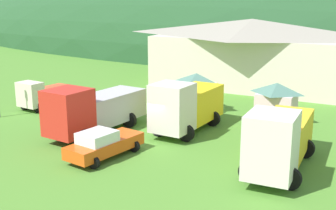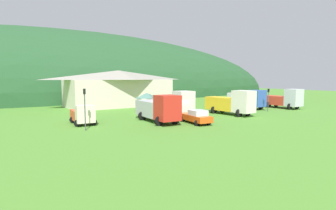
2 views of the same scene
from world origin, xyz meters
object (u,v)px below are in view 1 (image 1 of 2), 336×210
object	(u,v)px
depot_building	(251,52)
light_truck_cream	(44,94)
play_shed_cream	(196,92)
traffic_cone_near_pickup	(127,118)
flatbed_truck_yellow	(186,105)
play_shed_pink	(276,102)
crane_truck_red	(93,109)
heavy_rig_striped	(279,139)
service_pickup_orange	(103,144)

from	to	relation	value
depot_building	light_truck_cream	distance (m)	21.20
play_shed_cream	traffic_cone_near_pickup	distance (m)	6.04
light_truck_cream	flatbed_truck_yellow	bearing A→B (deg)	93.50
depot_building	play_shed_pink	bearing A→B (deg)	-63.93
crane_truck_red	heavy_rig_striped	xyz separation A→B (m)	(12.58, -0.38, 0.07)
service_pickup_orange	traffic_cone_near_pickup	bearing A→B (deg)	-147.39
crane_truck_red	traffic_cone_near_pickup	distance (m)	4.76
crane_truck_red	service_pickup_orange	distance (m)	4.67
crane_truck_red	light_truck_cream	bearing A→B (deg)	-110.22
light_truck_cream	service_pickup_orange	world-z (taller)	light_truck_cream
depot_building	flatbed_truck_yellow	distance (m)	17.59
heavy_rig_striped	service_pickup_orange	xyz separation A→B (m)	(-9.31, -2.84, -0.98)
depot_building	service_pickup_orange	bearing A→B (deg)	-91.68
flatbed_truck_yellow	traffic_cone_near_pickup	size ratio (longest dim) A/B	14.24
light_truck_cream	service_pickup_orange	xyz separation A→B (m)	(11.42, -6.95, -0.32)
light_truck_cream	traffic_cone_near_pickup	distance (m)	8.02
traffic_cone_near_pickup	flatbed_truck_yellow	bearing A→B (deg)	-9.69
depot_building	light_truck_cream	xyz separation A→B (m)	(-12.13, -17.22, -2.41)
play_shed_pink	traffic_cone_near_pickup	distance (m)	11.19
service_pickup_orange	light_truck_cream	bearing A→B (deg)	-113.43
service_pickup_orange	traffic_cone_near_pickup	distance (m)	8.44
play_shed_pink	traffic_cone_near_pickup	bearing A→B (deg)	-157.62
depot_building	heavy_rig_striped	xyz separation A→B (m)	(8.60, -21.34, -1.75)
depot_building	play_shed_cream	distance (m)	12.19
flatbed_truck_yellow	heavy_rig_striped	world-z (taller)	heavy_rig_striped
crane_truck_red	flatbed_truck_yellow	bearing A→B (deg)	128.43
depot_building	heavy_rig_striped	bearing A→B (deg)	-68.05
crane_truck_red	traffic_cone_near_pickup	bearing A→B (deg)	-172.45
light_truck_cream	heavy_rig_striped	distance (m)	21.14
light_truck_cream	flatbed_truck_yellow	size ratio (longest dim) A/B	0.72
play_shed_pink	heavy_rig_striped	xyz separation A→B (m)	(2.57, -9.02, 0.27)
play_shed_pink	flatbed_truck_yellow	size ratio (longest dim) A/B	0.44
play_shed_cream	service_pickup_orange	bearing A→B (deg)	-90.78
depot_building	play_shed_cream	xyz separation A→B (m)	(-0.55, -12.02, -1.96)
play_shed_cream	heavy_rig_striped	distance (m)	13.05
play_shed_cream	crane_truck_red	distance (m)	9.58
heavy_rig_striped	depot_building	bearing A→B (deg)	-161.37
play_shed_pink	heavy_rig_striped	world-z (taller)	heavy_rig_striped
depot_building	crane_truck_red	xyz separation A→B (m)	(-3.98, -20.96, -1.82)
play_shed_pink	flatbed_truck_yellow	distance (m)	7.06
play_shed_pink	depot_building	bearing A→B (deg)	116.07
play_shed_cream	crane_truck_red	world-z (taller)	crane_truck_red
play_shed_pink	light_truck_cream	distance (m)	18.81
depot_building	heavy_rig_striped	distance (m)	23.07
play_shed_cream	service_pickup_orange	xyz separation A→B (m)	(-0.16, -12.15, -0.77)
traffic_cone_near_pickup	play_shed_cream	bearing A→B (deg)	50.87
heavy_rig_striped	flatbed_truck_yellow	bearing A→B (deg)	-120.94
traffic_cone_near_pickup	light_truck_cream	bearing A→B (deg)	-175.08
depot_building	crane_truck_red	size ratio (longest dim) A/B	2.59
play_shed_cream	service_pickup_orange	world-z (taller)	play_shed_cream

